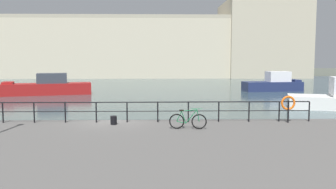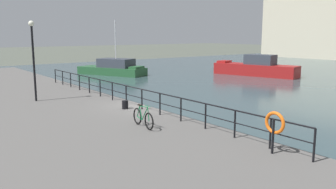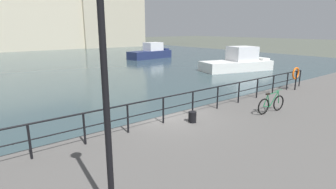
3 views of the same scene
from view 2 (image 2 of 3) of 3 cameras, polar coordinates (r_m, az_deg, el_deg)
name	(u,v)px [view 2 (image 2 of 3)]	position (r m, az deg, el deg)	size (l,w,h in m)	color
ground_plane	(145,119)	(19.54, -3.73, -4.07)	(240.00, 240.00, 0.00)	#4C5147
quay_promenade	(22,132)	(16.88, -22.58, -5.59)	(56.00, 13.00, 0.83)	#565451
moored_blue_motorboat	(256,68)	(41.28, 14.05, 4.23)	(9.86, 4.57, 2.40)	maroon
moored_white_yacht	(113,68)	(41.33, -8.85, 4.23)	(8.57, 5.77, 6.24)	#23512D
quay_railing	(126,91)	(19.45, -6.82, 0.52)	(22.38, 0.07, 1.08)	black
parked_bicycle	(143,118)	(14.70, -4.08, -3.83)	(1.77, 0.24, 0.98)	black
mooring_bollard	(125,105)	(18.40, -6.98, -1.64)	(0.32, 0.32, 0.44)	black
life_ring_stand	(275,124)	(11.86, 16.92, -4.64)	(0.75, 0.16, 1.40)	black
quay_lamp_post	(33,50)	(21.54, -21.08, 6.73)	(0.32, 0.32, 4.59)	black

